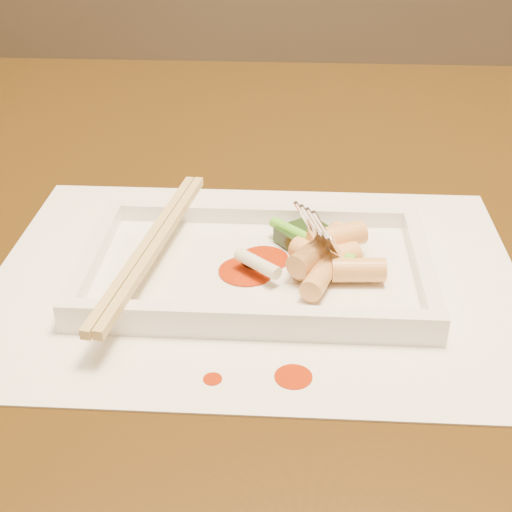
# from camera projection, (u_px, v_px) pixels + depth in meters

# --- Properties ---
(table) EXTENTS (1.40, 0.90, 0.75)m
(table) POSITION_uv_depth(u_px,v_px,m) (286.00, 291.00, 0.71)
(table) COLOR black
(table) RESTS_ON ground
(placemat) EXTENTS (0.40, 0.30, 0.00)m
(placemat) POSITION_uv_depth(u_px,v_px,m) (256.00, 277.00, 0.54)
(placemat) COLOR white
(placemat) RESTS_ON table
(sauce_splatter_a) EXTENTS (0.02, 0.02, 0.00)m
(sauce_splatter_a) POSITION_uv_depth(u_px,v_px,m) (293.00, 377.00, 0.44)
(sauce_splatter_a) COLOR #A52504
(sauce_splatter_a) RESTS_ON placemat
(sauce_splatter_b) EXTENTS (0.01, 0.01, 0.00)m
(sauce_splatter_b) POSITION_uv_depth(u_px,v_px,m) (213.00, 379.00, 0.44)
(sauce_splatter_b) COLOR #A52504
(sauce_splatter_b) RESTS_ON placemat
(plate_base) EXTENTS (0.26, 0.16, 0.01)m
(plate_base) POSITION_uv_depth(u_px,v_px,m) (256.00, 272.00, 0.54)
(plate_base) COLOR white
(plate_base) RESTS_ON placemat
(plate_rim_far) EXTENTS (0.26, 0.01, 0.01)m
(plate_rim_far) POSITION_uv_depth(u_px,v_px,m) (261.00, 214.00, 0.60)
(plate_rim_far) COLOR white
(plate_rim_far) RESTS_ON plate_base
(plate_rim_near) EXTENTS (0.26, 0.01, 0.01)m
(plate_rim_near) POSITION_uv_depth(u_px,v_px,m) (250.00, 317.00, 0.47)
(plate_rim_near) COLOR white
(plate_rim_near) RESTS_ON plate_base
(plate_rim_left) EXTENTS (0.01, 0.14, 0.01)m
(plate_rim_left) POSITION_uv_depth(u_px,v_px,m) (93.00, 255.00, 0.54)
(plate_rim_left) COLOR white
(plate_rim_left) RESTS_ON plate_base
(plate_rim_right) EXTENTS (0.01, 0.14, 0.01)m
(plate_rim_right) POSITION_uv_depth(u_px,v_px,m) (422.00, 264.00, 0.53)
(plate_rim_right) COLOR white
(plate_rim_right) RESTS_ON plate_base
(veg_piece) EXTENTS (0.05, 0.05, 0.01)m
(veg_piece) POSITION_uv_depth(u_px,v_px,m) (303.00, 234.00, 0.57)
(veg_piece) COLOR black
(veg_piece) RESTS_ON plate_base
(scallion_white) EXTENTS (0.04, 0.03, 0.01)m
(scallion_white) POSITION_uv_depth(u_px,v_px,m) (258.00, 264.00, 0.52)
(scallion_white) COLOR #EAEACC
(scallion_white) RESTS_ON plate_base
(scallion_green) EXTENTS (0.07, 0.06, 0.01)m
(scallion_green) POSITION_uv_depth(u_px,v_px,m) (312.00, 241.00, 0.55)
(scallion_green) COLOR #49AA1B
(scallion_green) RESTS_ON plate_base
(chopstick_a) EXTENTS (0.04, 0.23, 0.01)m
(chopstick_a) POSITION_uv_depth(u_px,v_px,m) (147.00, 244.00, 0.53)
(chopstick_a) COLOR tan
(chopstick_a) RESTS_ON plate_rim_near
(chopstick_b) EXTENTS (0.04, 0.23, 0.01)m
(chopstick_b) POSITION_uv_depth(u_px,v_px,m) (158.00, 244.00, 0.53)
(chopstick_b) COLOR tan
(chopstick_b) RESTS_ON plate_rim_near
(fork) EXTENTS (0.09, 0.10, 0.14)m
(fork) POSITION_uv_depth(u_px,v_px,m) (354.00, 170.00, 0.51)
(fork) COLOR silver
(fork) RESTS_ON plate_base
(sauce_blob_0) EXTENTS (0.04, 0.04, 0.00)m
(sauce_blob_0) POSITION_uv_depth(u_px,v_px,m) (264.00, 259.00, 0.55)
(sauce_blob_0) COLOR #A52504
(sauce_blob_0) RESTS_ON plate_base
(sauce_blob_1) EXTENTS (0.04, 0.04, 0.00)m
(sauce_blob_1) POSITION_uv_depth(u_px,v_px,m) (246.00, 271.00, 0.53)
(sauce_blob_1) COLOR #A52504
(sauce_blob_1) RESTS_ON plate_base
(rice_cake_0) EXTENTS (0.04, 0.05, 0.02)m
(rice_cake_0) POSITION_uv_depth(u_px,v_px,m) (326.00, 245.00, 0.55)
(rice_cake_0) COLOR #ECBC6E
(rice_cake_0) RESTS_ON plate_base
(rice_cake_1) EXTENTS (0.04, 0.05, 0.02)m
(rice_cake_1) POSITION_uv_depth(u_px,v_px,m) (316.00, 258.00, 0.53)
(rice_cake_1) COLOR #ECBC6E
(rice_cake_1) RESTS_ON plate_base
(rice_cake_2) EXTENTS (0.04, 0.05, 0.02)m
(rice_cake_2) POSITION_uv_depth(u_px,v_px,m) (312.00, 255.00, 0.52)
(rice_cake_2) COLOR #ECBC6E
(rice_cake_2) RESTS_ON plate_base
(rice_cake_3) EXTENTS (0.05, 0.04, 0.02)m
(rice_cake_3) POSITION_uv_depth(u_px,v_px,m) (319.00, 258.00, 0.53)
(rice_cake_3) COLOR #ECBC6E
(rice_cake_3) RESTS_ON plate_base
(rice_cake_4) EXTENTS (0.05, 0.04, 0.02)m
(rice_cake_4) POSITION_uv_depth(u_px,v_px,m) (326.00, 260.00, 0.53)
(rice_cake_4) COLOR #ECBC6E
(rice_cake_4) RESTS_ON plate_base
(rice_cake_5) EXTENTS (0.05, 0.04, 0.02)m
(rice_cake_5) POSITION_uv_depth(u_px,v_px,m) (337.00, 237.00, 0.54)
(rice_cake_5) COLOR #ECBC6E
(rice_cake_5) RESTS_ON plate_base
(rice_cake_6) EXTENTS (0.04, 0.02, 0.02)m
(rice_cake_6) POSITION_uv_depth(u_px,v_px,m) (358.00, 270.00, 0.52)
(rice_cake_6) COLOR #ECBC6E
(rice_cake_6) RESTS_ON plate_base
(rice_cake_7) EXTENTS (0.03, 0.05, 0.02)m
(rice_cake_7) POSITION_uv_depth(u_px,v_px,m) (321.00, 275.00, 0.51)
(rice_cake_7) COLOR #ECBC6E
(rice_cake_7) RESTS_ON plate_base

